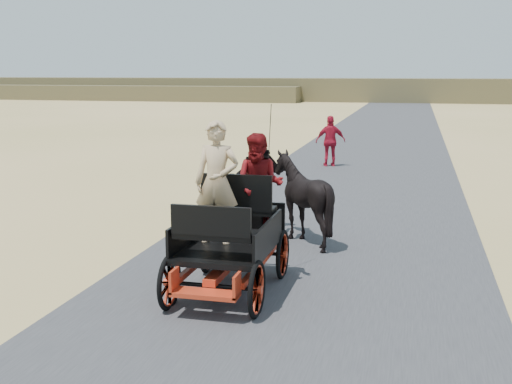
% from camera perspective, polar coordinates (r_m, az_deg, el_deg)
% --- Properties ---
extents(ground, '(140.00, 140.00, 0.00)m').
position_cam_1_polar(ground, '(8.14, 0.96, -12.56)').
color(ground, tan).
extents(road, '(6.00, 140.00, 0.01)m').
position_cam_1_polar(road, '(8.14, 0.96, -12.53)').
color(road, '#38383A').
rests_on(road, ground).
extents(ridge_far, '(140.00, 6.00, 2.40)m').
position_cam_1_polar(ridge_far, '(69.33, 12.73, 8.82)').
color(ridge_far, brown).
rests_on(ridge_far, ground).
extents(ridge_near, '(40.00, 4.00, 1.60)m').
position_cam_1_polar(ridge_near, '(72.60, -12.05, 8.61)').
color(ridge_near, brown).
rests_on(ridge_near, ground).
extents(carriage, '(1.30, 2.40, 0.72)m').
position_cam_1_polar(carriage, '(9.54, -2.34, -6.72)').
color(carriage, black).
rests_on(carriage, ground).
extents(horse_left, '(0.91, 2.01, 1.70)m').
position_cam_1_polar(horse_left, '(12.36, -0.91, -0.31)').
color(horse_left, black).
rests_on(horse_left, ground).
extents(horse_right, '(1.37, 1.54, 1.70)m').
position_cam_1_polar(horse_right, '(12.13, 4.12, -0.55)').
color(horse_right, black).
rests_on(horse_right, ground).
extents(driver_man, '(0.66, 0.43, 1.80)m').
position_cam_1_polar(driver_man, '(9.34, -3.49, 0.86)').
color(driver_man, tan).
rests_on(driver_man, carriage).
extents(passenger_woman, '(0.77, 0.60, 1.58)m').
position_cam_1_polar(passenger_woman, '(9.75, 0.29, 0.63)').
color(passenger_woman, '#660C0F').
rests_on(passenger_woman, carriage).
extents(pedestrian, '(1.09, 0.68, 1.73)m').
position_cam_1_polar(pedestrian, '(21.95, 6.64, 4.51)').
color(pedestrian, '#A31228').
rests_on(pedestrian, ground).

